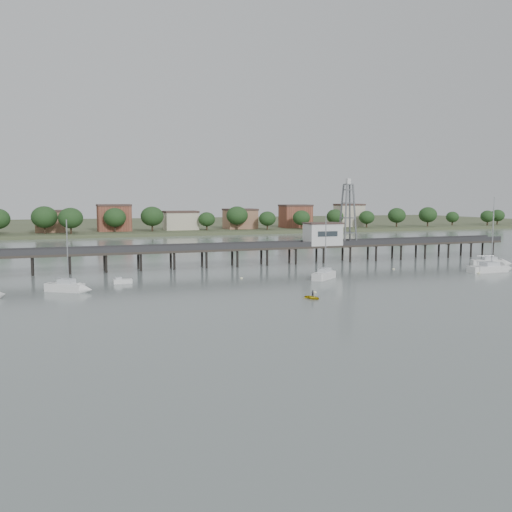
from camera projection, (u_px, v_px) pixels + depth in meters
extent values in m
plane|color=slate|center=(358.00, 323.00, 68.74)|extent=(500.00, 500.00, 0.00)
cube|color=#2D2823|center=(220.00, 250.00, 124.54)|extent=(150.00, 5.00, 0.50)
cube|color=#333335|center=(223.00, 247.00, 122.21)|extent=(150.00, 0.12, 1.10)
cube|color=#333335|center=(217.00, 245.00, 126.71)|extent=(150.00, 0.12, 1.10)
cylinder|color=black|center=(222.00, 259.00, 122.96)|extent=(0.50, 0.50, 4.40)
cylinder|color=black|center=(217.00, 258.00, 126.52)|extent=(0.50, 0.50, 4.40)
cylinder|color=black|center=(493.00, 249.00, 147.46)|extent=(0.50, 0.50, 4.40)
cylinder|color=black|center=(482.00, 248.00, 151.02)|extent=(0.50, 0.50, 4.40)
cube|color=silver|center=(323.00, 234.00, 132.65)|extent=(8.00, 5.00, 5.00)
cube|color=#4C3833|center=(323.00, 223.00, 132.38)|extent=(8.40, 5.40, 0.30)
cube|color=slate|center=(348.00, 184.00, 133.64)|extent=(1.80, 1.80, 0.30)
cube|color=silver|center=(348.00, 181.00, 133.56)|extent=(0.90, 0.90, 1.20)
cube|color=white|center=(324.00, 276.00, 105.95)|extent=(5.72, 5.20, 1.65)
cone|color=white|center=(332.00, 274.00, 108.91)|extent=(3.18, 3.15, 2.17)
cube|color=silver|center=(324.00, 270.00, 105.83)|extent=(3.03, 2.91, 0.75)
cylinder|color=#A5A8AA|center=(326.00, 244.00, 105.66)|extent=(0.18, 0.18, 10.48)
cylinder|color=#A5A8AA|center=(322.00, 268.00, 104.98)|extent=(2.62, 2.14, 0.12)
cube|color=white|center=(67.00, 289.00, 91.64)|extent=(5.75, 4.81, 1.65)
cone|color=white|center=(86.00, 289.00, 90.83)|extent=(3.09, 3.04, 2.13)
cube|color=silver|center=(66.00, 281.00, 91.52)|extent=(2.98, 2.77, 0.75)
cylinder|color=#A5A8AA|center=(67.00, 252.00, 90.94)|extent=(0.18, 0.18, 10.29)
cylinder|color=#A5A8AA|center=(61.00, 278.00, 91.68)|extent=(2.74, 1.87, 0.12)
cube|color=white|center=(489.00, 270.00, 115.94)|extent=(7.52, 3.12, 1.65)
cone|color=white|center=(507.00, 269.00, 117.63)|extent=(3.19, 2.99, 2.89)
cube|color=silver|center=(490.00, 264.00, 115.82)|extent=(3.37, 2.41, 0.75)
cylinder|color=#A5A8AA|center=(493.00, 231.00, 115.33)|extent=(0.18, 0.18, 13.95)
cylinder|color=#A5A8AA|center=(485.00, 261.00, 115.31)|extent=(4.34, 0.25, 0.12)
cube|color=white|center=(489.00, 264.00, 126.41)|extent=(6.58, 4.31, 1.65)
cone|color=white|center=(507.00, 264.00, 126.41)|extent=(3.21, 3.11, 2.39)
cube|color=silver|center=(490.00, 258.00, 126.29)|extent=(3.21, 2.72, 0.75)
cylinder|color=#A5A8AA|center=(493.00, 234.00, 125.73)|extent=(0.18, 0.18, 11.51)
cylinder|color=#A5A8AA|center=(485.00, 256.00, 126.23)|extent=(3.41, 1.32, 0.12)
cube|color=white|center=(123.00, 282.00, 100.38)|extent=(3.24, 1.39, 0.89)
cube|color=silver|center=(118.00, 279.00, 100.07)|extent=(1.09, 1.09, 0.54)
imported|color=yellow|center=(313.00, 299.00, 85.29)|extent=(2.13, 1.19, 2.86)
imported|color=black|center=(313.00, 299.00, 85.29)|extent=(0.44, 1.07, 0.25)
ellipsoid|color=#F5F4BE|center=(315.00, 292.00, 90.44)|extent=(0.56, 0.56, 0.39)
ellipsoid|color=#F5F4BE|center=(241.00, 278.00, 106.28)|extent=(0.56, 0.56, 0.39)
ellipsoid|color=#F5F4BE|center=(394.00, 269.00, 119.85)|extent=(0.56, 0.56, 0.39)
ellipsoid|color=#F5F4BE|center=(70.00, 289.00, 94.06)|extent=(0.56, 0.56, 0.39)
ellipsoid|color=#F5F4BE|center=(479.00, 273.00, 113.14)|extent=(0.56, 0.56, 0.39)
cube|color=#475133|center=(122.00, 225.00, 298.12)|extent=(500.00, 170.00, 1.40)
cube|color=brown|center=(50.00, 221.00, 227.78)|extent=(13.00, 10.50, 9.00)
cube|color=brown|center=(114.00, 220.00, 236.17)|extent=(13.00, 10.50, 9.00)
cube|color=brown|center=(181.00, 219.00, 245.57)|extent=(13.00, 10.50, 9.00)
cube|color=brown|center=(240.00, 219.00, 254.63)|extent=(13.00, 10.50, 9.00)
cube|color=brown|center=(296.00, 218.00, 263.69)|extent=(13.00, 10.50, 9.00)
cube|color=brown|center=(349.00, 217.00, 273.08)|extent=(13.00, 10.50, 9.00)
ellipsoid|color=#183D1C|center=(143.00, 220.00, 228.26)|extent=(8.00, 8.00, 6.80)
ellipsoid|color=#183D1C|center=(399.00, 217.00, 268.53)|extent=(8.00, 8.00, 6.80)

